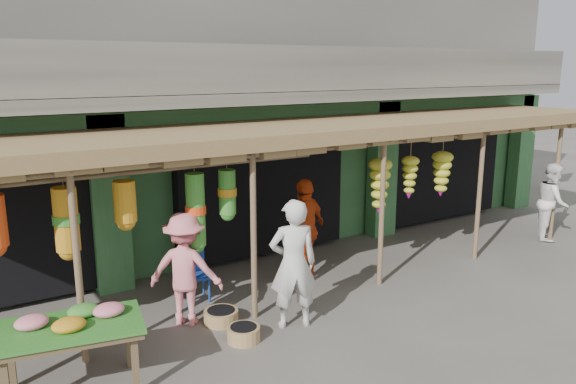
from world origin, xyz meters
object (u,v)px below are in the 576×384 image
person_front (293,264)px  person_shopper (185,269)px  blue_chair (194,270)px  person_right (552,201)px  person_vendor (306,229)px  flower_table (71,328)px

person_front → person_shopper: (-1.29, 0.91, -0.11)m
blue_chair → person_right: person_right is taller
person_vendor → person_shopper: 2.57m
blue_chair → person_vendor: person_vendor is taller
blue_chair → person_vendor: (2.05, -0.24, 0.43)m
blue_chair → person_shopper: 0.99m
flower_table → person_right: bearing=13.8°
blue_chair → person_front: 1.96m
person_right → person_vendor: size_ratio=0.92×
person_shopper → person_front: bearing=-176.1°
person_front → person_right: bearing=-156.5°
person_right → person_shopper: bearing=139.6°
flower_table → person_front: 3.09m
flower_table → person_front: person_front is taller
person_front → person_right: person_front is taller
blue_chair → person_front: bearing=-55.4°
person_right → person_vendor: (-5.90, 0.92, 0.07)m
blue_chair → person_right: bearing=0.3°
person_front → person_vendor: size_ratio=1.04×
blue_chair → person_front: person_front is taller
blue_chair → person_vendor: bearing=2.0°
flower_table → blue_chair: (2.25, 1.75, -0.30)m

